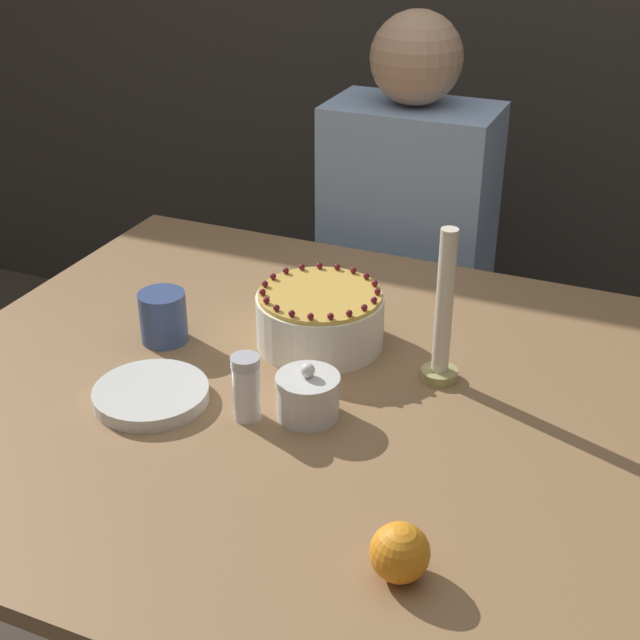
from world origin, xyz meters
TOP-DOWN VIEW (x-y plane):
  - dining_table at (0.00, 0.00)m, footprint 1.33×1.19m
  - cake at (-0.02, 0.16)m, footprint 0.24×0.24m
  - sugar_bowl at (0.06, -0.07)m, footprint 0.11×0.11m
  - sugar_shaker at (-0.03, -0.11)m, footprint 0.05×0.05m
  - plate_stack at (-0.20, -0.13)m, footprint 0.20×0.20m
  - candle at (0.22, 0.13)m, footprint 0.07×0.07m
  - cup at (-0.29, 0.06)m, footprint 0.09×0.09m
  - orange_fruit_0 at (0.31, -0.36)m, footprint 0.08×0.08m
  - person_man_blue_shirt at (-0.05, 0.80)m, footprint 0.40×0.34m

SIDE VIEW (x-z plane):
  - person_man_blue_shirt at x=-0.05m, z-range -0.08..1.16m
  - dining_table at x=0.00m, z-range 0.27..0.99m
  - plate_stack at x=-0.20m, z-range 0.72..0.75m
  - sugar_bowl at x=0.06m, z-range 0.71..0.81m
  - orange_fruit_0 at x=0.31m, z-range 0.72..0.80m
  - cup at x=-0.29m, z-range 0.72..0.82m
  - cake at x=-0.02m, z-range 0.72..0.84m
  - sugar_shaker at x=-0.03m, z-range 0.72..0.84m
  - candle at x=0.22m, z-range 0.70..0.98m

